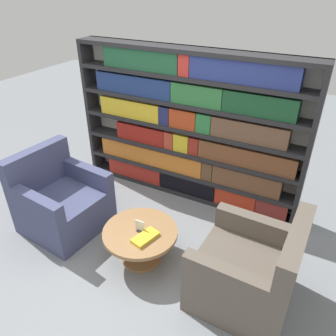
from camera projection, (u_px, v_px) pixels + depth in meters
ground_plane at (128, 257)px, 3.51m from camera, size 14.00×14.00×0.00m
bookshelf at (189, 129)px, 4.09m from camera, size 2.96×0.30×1.92m
armchair_left at (61, 203)px, 3.81m from camera, size 0.92×0.92×0.93m
armchair_right at (249, 273)px, 2.91m from camera, size 0.87×0.87×0.93m
coffee_table at (141, 239)px, 3.35m from camera, size 0.76×0.76×0.38m
table_sign at (140, 227)px, 3.27m from camera, size 0.10×0.06×0.13m
stray_book at (145, 237)px, 3.19m from camera, size 0.21×0.30×0.03m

